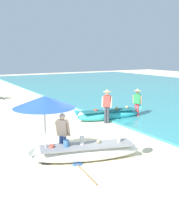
% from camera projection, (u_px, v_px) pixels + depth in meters
% --- Properties ---
extents(ground_plane, '(80.00, 80.00, 0.00)m').
position_uv_depth(ground_plane, '(81.00, 148.00, 10.52)').
color(ground_plane, beige).
extents(boat_white_foreground, '(4.13, 1.83, 0.87)m').
position_uv_depth(boat_white_foreground, '(87.00, 152.00, 9.19)').
color(boat_white_foreground, white).
rests_on(boat_white_foreground, ground).
extents(boat_cyan_midground, '(4.03, 1.26, 0.83)m').
position_uv_depth(boat_cyan_midground, '(109.00, 115.00, 14.86)').
color(boat_cyan_midground, '#33B2BC').
rests_on(boat_cyan_midground, ground).
extents(person_vendor_hatted, '(0.55, 0.51, 1.83)m').
position_uv_depth(person_vendor_hatted, '(107.00, 104.00, 13.99)').
color(person_vendor_hatted, '#333842').
rests_on(person_vendor_hatted, ground).
extents(person_tourist_customer, '(0.49, 0.55, 1.59)m').
position_uv_depth(person_tourist_customer, '(63.00, 132.00, 9.46)').
color(person_tourist_customer, '#3D5BA8').
rests_on(person_tourist_customer, ground).
extents(person_vendor_assistant, '(0.46, 0.57, 1.69)m').
position_uv_depth(person_vendor_assistant, '(137.00, 101.00, 15.32)').
color(person_vendor_assistant, '#B2383D').
rests_on(person_vendor_assistant, ground).
extents(patio_umbrella_large, '(2.02, 2.02, 2.30)m').
position_uv_depth(patio_umbrella_large, '(44.00, 102.00, 8.57)').
color(patio_umbrella_large, '#B7B7BC').
rests_on(patio_umbrella_large, ground).
extents(paddle, '(0.39, 1.65, 0.05)m').
position_uv_depth(paddle, '(83.00, 170.00, 8.40)').
color(paddle, '#8E6B47').
rests_on(paddle, ground).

